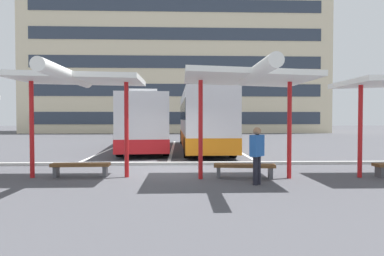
# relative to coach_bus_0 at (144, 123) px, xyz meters

# --- Properties ---
(ground_plane) EXTENTS (160.00, 160.00, 0.00)m
(ground_plane) POSITION_rel_coach_bus_0_xyz_m (1.73, -8.25, -1.65)
(ground_plane) COLOR #47474C
(terminal_building) EXTENTS (41.38, 12.50, 24.76)m
(terminal_building) POSITION_rel_coach_bus_0_xyz_m (1.75, 29.02, 9.36)
(terminal_building) COLOR beige
(terminal_building) RESTS_ON ground
(coach_bus_0) EXTENTS (3.49, 10.64, 3.55)m
(coach_bus_0) POSITION_rel_coach_bus_0_xyz_m (0.00, 0.00, 0.00)
(coach_bus_0) COLOR silver
(coach_bus_0) RESTS_ON ground
(coach_bus_1) EXTENTS (2.78, 12.51, 3.79)m
(coach_bus_1) POSITION_rel_coach_bus_0_xyz_m (3.60, 0.30, 0.12)
(coach_bus_1) COLOR silver
(coach_bus_1) RESTS_ON ground
(lane_stripe_0) EXTENTS (0.16, 14.00, 0.01)m
(lane_stripe_0) POSITION_rel_coach_bus_0_xyz_m (-2.20, 0.21, -1.65)
(lane_stripe_0) COLOR white
(lane_stripe_0) RESTS_ON ground
(lane_stripe_1) EXTENTS (0.16, 14.00, 0.01)m
(lane_stripe_1) POSITION_rel_coach_bus_0_xyz_m (1.73, 0.21, -1.65)
(lane_stripe_1) COLOR white
(lane_stripe_1) RESTS_ON ground
(lane_stripe_2) EXTENTS (0.16, 14.00, 0.01)m
(lane_stripe_2) POSITION_rel_coach_bus_0_xyz_m (5.65, 0.21, -1.65)
(lane_stripe_2) COLOR white
(lane_stripe_2) RESTS_ON ground
(waiting_shelter_1) EXTENTS (4.04, 4.31, 3.35)m
(waiting_shelter_1) POSITION_rel_coach_bus_0_xyz_m (-1.03, -9.89, 1.45)
(waiting_shelter_1) COLOR red
(waiting_shelter_1) RESTS_ON ground
(bench_1) EXTENTS (1.89, 0.49, 0.45)m
(bench_1) POSITION_rel_coach_bus_0_xyz_m (-1.03, -9.53, -1.31)
(bench_1) COLOR brown
(bench_1) RESTS_ON ground
(waiting_shelter_2) EXTENTS (3.85, 5.02, 3.36)m
(waiting_shelter_2) POSITION_rel_coach_bus_0_xyz_m (4.31, -10.31, 1.47)
(waiting_shelter_2) COLOR red
(waiting_shelter_2) RESTS_ON ground
(bench_2) EXTENTS (1.99, 0.65, 0.45)m
(bench_2) POSITION_rel_coach_bus_0_xyz_m (4.31, -9.91, -1.31)
(bench_2) COLOR brown
(bench_2) RESTS_ON ground
(platform_kerb) EXTENTS (44.00, 0.24, 0.12)m
(platform_kerb) POSITION_rel_coach_bus_0_xyz_m (1.73, -6.83, -1.59)
(platform_kerb) COLOR #ADADA8
(platform_kerb) RESTS_ON ground
(waiting_passenger_0) EXTENTS (0.49, 0.50, 1.67)m
(waiting_passenger_0) POSITION_rel_coach_bus_0_xyz_m (4.46, -10.99, -0.69)
(waiting_passenger_0) COLOR black
(waiting_passenger_0) RESTS_ON ground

